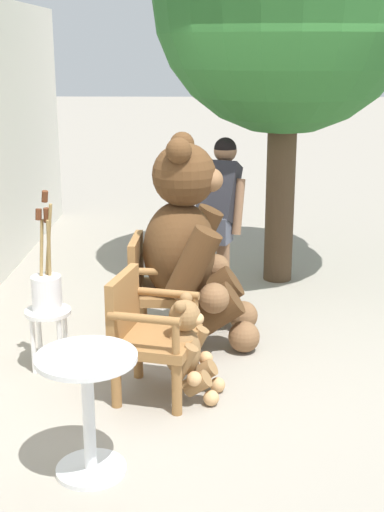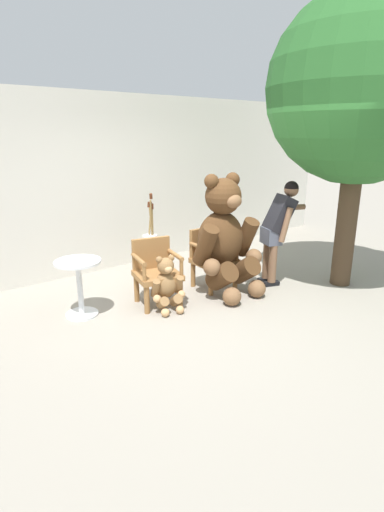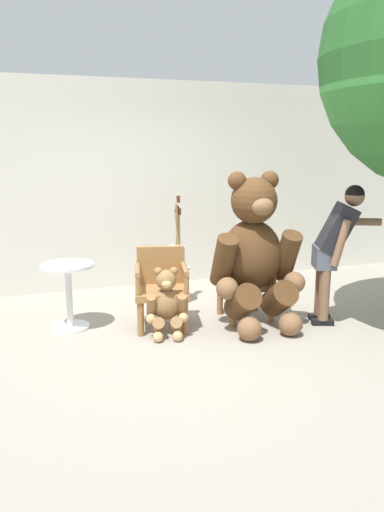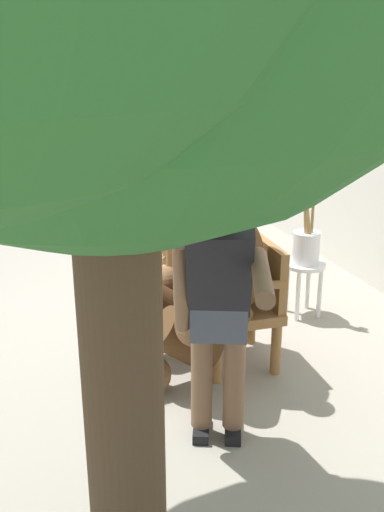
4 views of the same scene
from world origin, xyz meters
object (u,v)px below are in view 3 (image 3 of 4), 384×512
(wooden_chair_right, at_px, (244,278))
(person_visitor, at_px, (335,242))
(white_stool, at_px, (176,275))
(teddy_bear_large, at_px, (255,252))
(teddy_bear_small, at_px, (167,303))
(round_side_table, at_px, (69,289))
(wooden_chair_left, at_px, (161,285))
(brush_bucket, at_px, (176,252))

(wooden_chair_right, xyz_separation_m, person_visitor, (0.85, -0.50, 0.45))
(white_stool, bearing_deg, teddy_bear_large, -61.38)
(wooden_chair_right, relative_size, white_stool, 1.87)
(teddy_bear_small, height_order, round_side_table, teddy_bear_small)
(white_stool, distance_m, round_side_table, 1.46)
(teddy_bear_large, relative_size, round_side_table, 2.33)
(wooden_chair_left, xyz_separation_m, round_side_table, (-0.96, 0.25, -0.01))
(teddy_bear_large, xyz_separation_m, round_side_table, (-1.93, 0.52, -0.37))
(wooden_chair_left, height_order, brush_bucket, brush_bucket)
(person_visitor, height_order, brush_bucket, person_visitor)
(wooden_chair_right, relative_size, brush_bucket, 0.96)
(teddy_bear_small, xyz_separation_m, brush_bucket, (0.43, 1.04, 0.29))
(white_stool, xyz_separation_m, brush_bucket, (0.00, -0.00, 0.29))
(wooden_chair_right, xyz_separation_m, teddy_bear_small, (-1.00, -0.28, -0.11))
(wooden_chair_left, relative_size, wooden_chair_right, 1.00)
(teddy_bear_large, distance_m, round_side_table, 2.03)
(white_stool, bearing_deg, wooden_chair_right, -53.31)
(teddy_bear_small, bearing_deg, round_side_table, 150.71)
(wooden_chair_left, bearing_deg, person_visitor, -15.26)
(wooden_chair_right, distance_m, round_side_table, 1.95)
(teddy_bear_large, bearing_deg, wooden_chair_right, 89.04)
(person_visitor, xyz_separation_m, white_stool, (-1.42, 1.27, -0.56))
(wooden_chair_right, height_order, brush_bucket, brush_bucket)
(wooden_chair_right, height_order, teddy_bear_small, wooden_chair_right)
(person_visitor, relative_size, white_stool, 3.34)
(teddy_bear_small, xyz_separation_m, white_stool, (0.43, 1.05, 0.00))
(wooden_chair_right, xyz_separation_m, white_stool, (-0.57, 0.77, -0.11))
(brush_bucket, bearing_deg, wooden_chair_right, -53.40)
(brush_bucket, bearing_deg, round_side_table, -159.17)
(teddy_bear_large, height_order, brush_bucket, teddy_bear_large)
(wooden_chair_right, xyz_separation_m, brush_bucket, (-0.57, 0.76, 0.18))
(wooden_chair_left, relative_size, white_stool, 1.87)
(brush_bucket, distance_m, round_side_table, 1.48)
(teddy_bear_large, xyz_separation_m, person_visitor, (0.85, -0.23, 0.09))
(white_stool, height_order, round_side_table, round_side_table)
(white_stool, bearing_deg, round_side_table, -159.06)
(wooden_chair_left, xyz_separation_m, wooden_chair_right, (0.98, 0.00, 0.00))
(wooden_chair_left, distance_m, teddy_bear_large, 1.07)
(teddy_bear_small, distance_m, brush_bucket, 1.17)
(teddy_bear_large, bearing_deg, teddy_bear_small, -179.55)
(person_visitor, bearing_deg, white_stool, 138.28)
(person_visitor, bearing_deg, round_side_table, 165.02)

